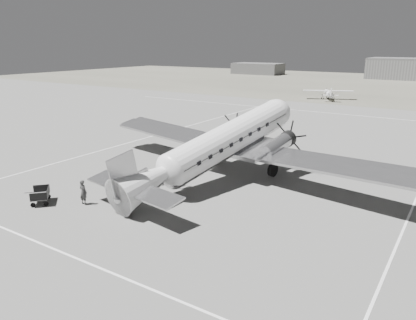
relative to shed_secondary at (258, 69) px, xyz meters
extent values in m
plane|color=slate|center=(55.00, -115.00, -2.00)|extent=(260.00, 260.00, 0.00)
cube|color=white|center=(55.00, -129.00, -1.99)|extent=(60.00, 0.15, 0.01)
cube|color=white|center=(67.00, -115.00, -1.99)|extent=(0.15, 80.00, 0.01)
cube|color=white|center=(37.00, -105.00, -1.99)|extent=(0.15, 60.00, 0.01)
cube|color=white|center=(55.00, -75.00, -1.99)|extent=(90.00, 0.15, 0.01)
cube|color=#676557|center=(55.00, -20.00, -2.00)|extent=(260.00, 90.00, 0.01)
cube|color=#515151|center=(0.00, 0.00, 0.00)|extent=(18.00, 10.00, 4.00)
imported|color=#2E2E2E|center=(47.39, -123.65, -1.10)|extent=(0.65, 0.43, 1.79)
imported|color=silver|center=(48.94, -119.81, -1.20)|extent=(0.74, 0.88, 1.61)
imported|color=#ABABA9|center=(49.33, -117.38, -1.23)|extent=(0.56, 0.80, 1.53)
camera|label=1|loc=(69.29, -141.27, 8.91)|focal=35.00mm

